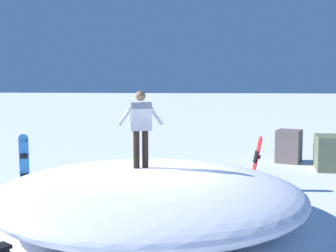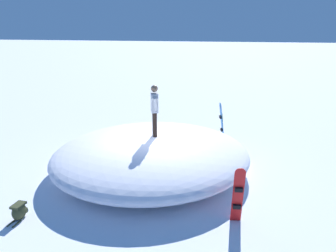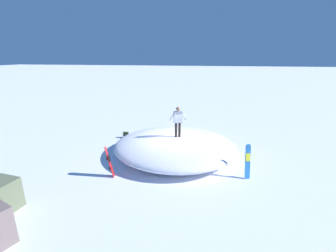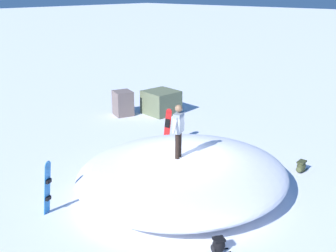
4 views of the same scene
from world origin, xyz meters
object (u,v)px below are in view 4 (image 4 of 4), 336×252
Objects in this scene: backpack_near at (301,166)px; backpack_far at (218,245)px; snowboard_secondary_upright at (48,187)px; snowboarder_standing at (179,127)px; snowboard_primary_upright at (168,127)px.

backpack_near is 1.26× the size of backpack_far.
snowboard_secondary_upright is 5.09m from backpack_far.
snowboarder_standing is at bearing -32.59° from backpack_far.
backpack_near is at bearing -118.92° from snowboard_secondary_upright.
snowboard_secondary_upright is 3.18× the size of backpack_far.
snowboard_primary_upright is at bearing -79.97° from snowboard_secondary_upright.
snowboard_primary_upright is (2.98, -2.81, -1.37)m from snowboarder_standing.
snowboarder_standing is 4.32m from snowboard_primary_upright.
snowboarder_standing is 5.04m from backpack_near.
backpack_far is (-5.87, 4.66, -0.59)m from snowboard_primary_upright.
snowboarder_standing reaches higher than backpack_far.
backpack_far is at bearing 141.54° from snowboard_primary_upright.
snowboarder_standing reaches higher than snowboard_secondary_upright.
backpack_near is at bearing -84.69° from backpack_far.
snowboarder_standing is at bearing 59.66° from backpack_near.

